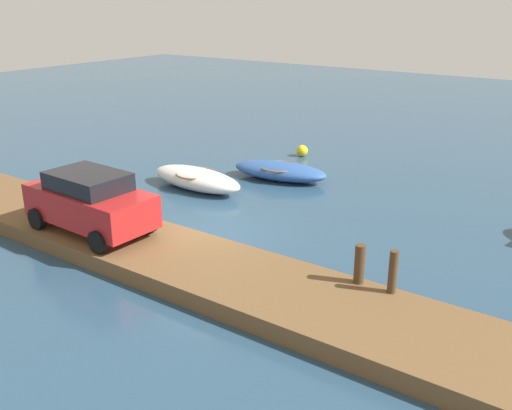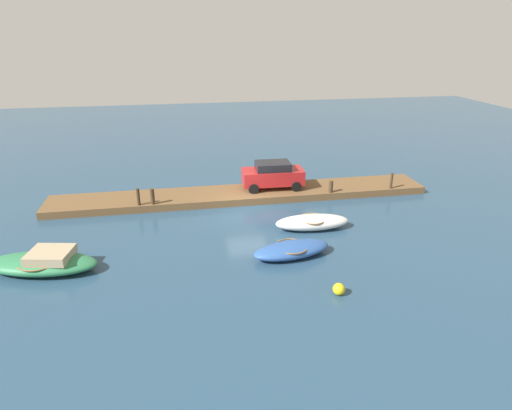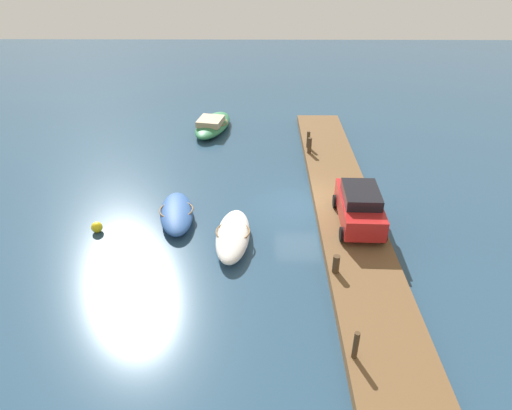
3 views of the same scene
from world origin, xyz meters
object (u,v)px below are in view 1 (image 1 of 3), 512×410
Objects in this scene: rowboat_white at (196,179)px; mooring_post_east at (393,272)px; mooring_post_mid_west at (59,183)px; rowboat_blue at (280,171)px; marker_buoy at (302,151)px; parked_car at (90,201)px; mooring_post_mid_east at (360,264)px.

mooring_post_east reaches higher than rowboat_white.
rowboat_white is 4.93m from mooring_post_mid_west.
rowboat_blue is 8.35m from mooring_post_mid_west.
mooring_post_mid_west is 11.14m from marker_buoy.
parked_car is (0.98, -5.73, 0.97)m from rowboat_white.
rowboat_white is 6.45m from marker_buoy.
rowboat_white is 3.97× the size of mooring_post_east.
mooring_post_mid_west is at bearing -107.62° from marker_buoy.
mooring_post_mid_east is (6.82, -7.04, 0.59)m from rowboat_blue.
rowboat_white is 4.27× the size of mooring_post_mid_east.
parked_car reaches higher than mooring_post_mid_west.
rowboat_blue is 9.82m from mooring_post_mid_east.
mooring_post_mid_west reaches higher than rowboat_white.
mooring_post_east is 2.02× the size of marker_buoy.
rowboat_blue is at bearing 85.63° from parked_car.
mooring_post_east is at bearing -21.41° from rowboat_white.
marker_buoy is at bearing 92.65° from parked_car.
mooring_post_mid_west is 0.79× the size of mooring_post_mid_east.
rowboat_blue is 5.30× the size of mooring_post_mid_west.
mooring_post_mid_east is at bearing 0.00° from mooring_post_mid_west.
mooring_post_mid_east reaches higher than marker_buoy.
mooring_post_east reaches higher than marker_buoy.
mooring_post_mid_west is 11.29m from mooring_post_mid_east.
mooring_post_mid_west is at bearing -131.78° from rowboat_blue.
parked_car is at bearing -23.38° from mooring_post_mid_west.
parked_car is (-0.94, -8.57, 1.02)m from rowboat_blue.
mooring_post_mid_west reaches higher than marker_buoy.
rowboat_white is at bearing -133.47° from rowboat_blue.
mooring_post_mid_east is 7.92m from parked_car.
rowboat_blue is at bearing 58.22° from rowboat_white.
mooring_post_east is at bearing -52.01° from rowboat_blue.
mooring_post_mid_west is at bearing -118.90° from rowboat_white.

